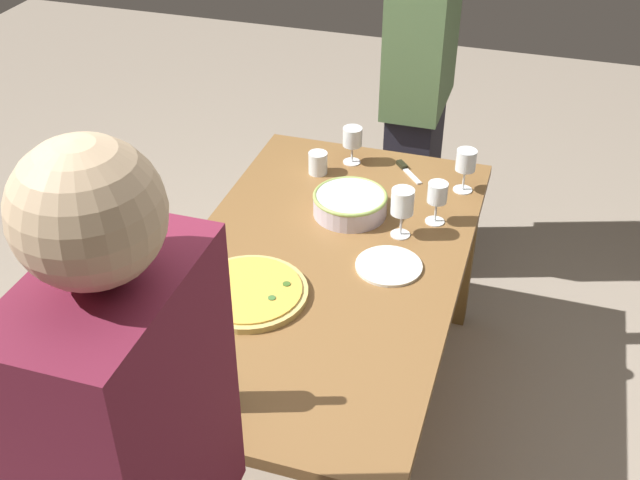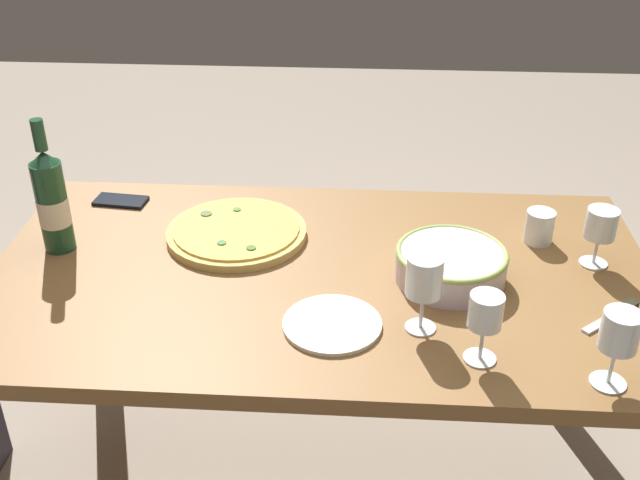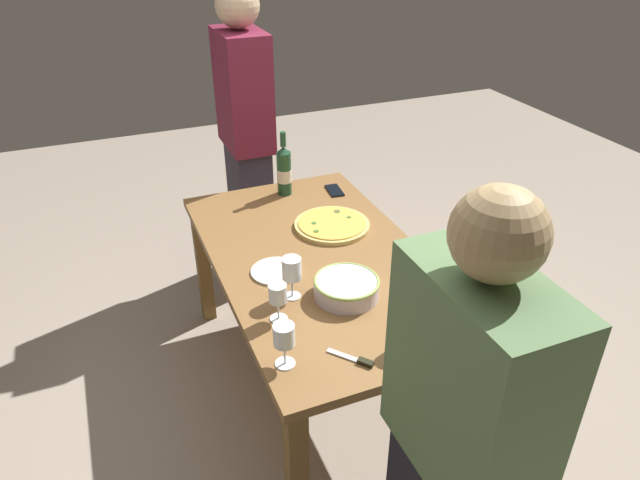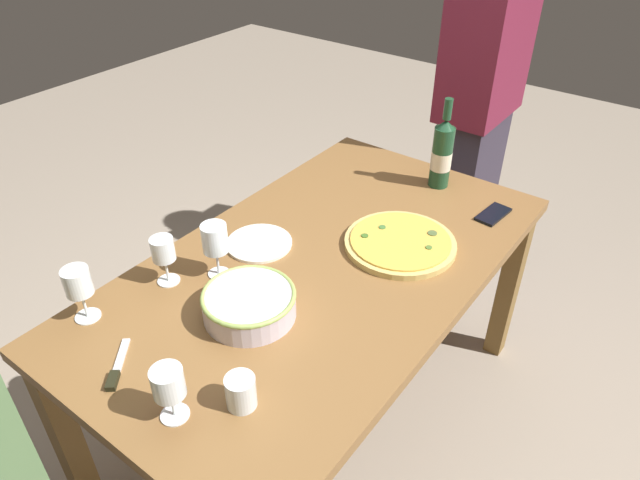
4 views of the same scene
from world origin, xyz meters
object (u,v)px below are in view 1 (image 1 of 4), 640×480
at_px(wine_bottle, 214,365).
at_px(person_guest_left, 418,100).
at_px(dining_table, 320,285).
at_px(wine_glass_near_pizza, 352,139).
at_px(wine_glass_far_left, 437,194).
at_px(wine_glass_far_right, 466,163).
at_px(pizza, 249,292).
at_px(cell_phone, 143,360).
at_px(wine_glass_by_bottle, 402,204).
at_px(side_plate, 389,266).
at_px(serving_bowl, 350,203).
at_px(pizza_knife, 406,169).
at_px(cup_amber, 318,163).

distance_m(wine_bottle, person_guest_left, 1.84).
height_order(dining_table, wine_glass_near_pizza, wine_glass_near_pizza).
height_order(wine_bottle, wine_glass_near_pizza, wine_bottle).
distance_m(wine_glass_far_left, wine_glass_far_right, 0.25).
distance_m(pizza, cell_phone, 0.39).
bearing_deg(pizza, wine_glass_by_bottle, -38.96).
bearing_deg(dining_table, side_plate, -79.54).
relative_size(side_plate, person_guest_left, 0.13).
distance_m(serving_bowl, person_guest_left, 0.86).
xyz_separation_m(serving_bowl, wine_glass_by_bottle, (-0.08, -0.20, 0.08)).
bearing_deg(wine_glass_by_bottle, dining_table, 137.09).
bearing_deg(pizza_knife, serving_bowl, 160.69).
distance_m(wine_glass_near_pizza, cup_amber, 0.17).
relative_size(wine_bottle, person_guest_left, 0.21).
bearing_deg(wine_glass_far_right, person_guest_left, 26.55).
relative_size(dining_table, cup_amber, 18.77).
relative_size(pizza, wine_glass_by_bottle, 2.04).
bearing_deg(wine_glass_far_left, cup_amber, 67.45).
bearing_deg(wine_glass_far_left, serving_bowl, 97.00).
distance_m(dining_table, wine_glass_by_bottle, 0.38).
distance_m(wine_bottle, cup_amber, 1.22).
xyz_separation_m(serving_bowl, person_guest_left, (0.86, -0.06, 0.02)).
bearing_deg(wine_glass_far_left, wine_glass_far_right, -13.88).
xyz_separation_m(wine_glass_near_pizza, wine_glass_by_bottle, (-0.43, -0.29, 0.02)).
bearing_deg(pizza, side_plate, -54.44).
distance_m(pizza, wine_bottle, 0.46).
relative_size(wine_glass_far_right, cell_phone, 1.15).
bearing_deg(dining_table, wine_glass_by_bottle, -42.91).
bearing_deg(wine_glass_near_pizza, cup_amber, 138.83).
xyz_separation_m(wine_bottle, cup_amber, (1.21, 0.11, -0.09)).
xyz_separation_m(wine_bottle, side_plate, (0.70, -0.29, -0.13)).
distance_m(cell_phone, pizza_knife, 1.33).
xyz_separation_m(wine_glass_by_bottle, person_guest_left, (0.94, 0.14, -0.06)).
height_order(side_plate, pizza_knife, pizza_knife).
bearing_deg(wine_glass_far_right, cup_amber, 93.81).
xyz_separation_m(serving_bowl, wine_glass_far_right, (0.28, -0.36, 0.07)).
height_order(cell_phone, person_guest_left, person_guest_left).
xyz_separation_m(wine_glass_far_right, side_plate, (-0.54, 0.15, -0.11)).
bearing_deg(wine_glass_by_bottle, pizza, 141.04).
xyz_separation_m(wine_glass_far_right, pizza_knife, (0.08, 0.23, -0.11)).
xyz_separation_m(pizza, serving_bowl, (0.53, -0.17, 0.03)).
xyz_separation_m(dining_table, pizza, (-0.23, 0.16, 0.11)).
bearing_deg(wine_glass_far_right, serving_bowl, 127.86).
distance_m(serving_bowl, cell_phone, 0.95).
relative_size(wine_glass_far_left, cup_amber, 1.81).
bearing_deg(wine_glass_by_bottle, pizza_knife, 9.76).
bearing_deg(pizza_knife, wine_glass_far_right, -109.04).
height_order(wine_glass_by_bottle, cell_phone, wine_glass_by_bottle).
distance_m(wine_glass_near_pizza, person_guest_left, 0.53).
xyz_separation_m(dining_table, wine_glass_by_bottle, (0.23, -0.21, 0.22)).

